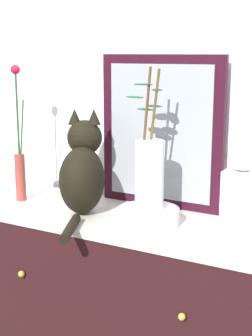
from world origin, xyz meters
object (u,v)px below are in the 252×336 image
Objects in this scene: vase_glass_clear at (149,171)px; sideboard at (126,334)px; mirror_leaning at (161,132)px; cat_sitting at (82,171)px; jar_lidded_porcelain at (241,194)px; vase_slim_green at (20,161)px; bowl_porcelain at (149,216)px.

sideboard is at bearing 165.14° from vase_glass_clear.
sideboard is 2.49× the size of mirror_leaning.
sideboard is 3.11× the size of cat_sitting.
mirror_leaning is 1.99× the size of jar_lidded_porcelain.
vase_slim_green is at bearing 178.83° from vase_glass_clear.
sideboard is at bearing 164.68° from bowl_porcelain.
jar_lidded_porcelain is (0.40, 0.06, 0.59)m from sideboard.
bowl_porcelain is (0.28, -0.01, -0.12)m from cat_sitting.
vase_glass_clear is at bearing -74.53° from mirror_leaning.
sideboard is 0.66m from vase_glass_clear.
vase_glass_clear is (0.11, -0.03, 0.65)m from sideboard.
sideboard is 0.51m from bowl_porcelain.
cat_sitting reaches higher than jar_lidded_porcelain.
mirror_leaning reaches higher than vase_glass_clear.
vase_glass_clear is at bearing -2.17° from cat_sitting.
mirror_leaning is at bearing 159.69° from jar_lidded_porcelain.
bowl_porcelain is (0.58, -0.01, -0.13)m from vase_slim_green.
cat_sitting is at bearing 177.83° from vase_glass_clear.
mirror_leaning is 0.33m from cat_sitting.
vase_glass_clear is at bearing -164.16° from jar_lidded_porcelain.
jar_lidded_porcelain is at bearing 7.24° from cat_sitting.
vase_glass_clear is 1.66× the size of jar_lidded_porcelain.
mirror_leaning is 0.41m from jar_lidded_porcelain.
cat_sitting is 0.86× the size of vase_slim_green.
mirror_leaning is 0.34m from bowl_porcelain.
vase_glass_clear is at bearing -1.17° from vase_slim_green.
cat_sitting is at bearing -0.24° from vase_slim_green.
vase_slim_green is at bearing 178.71° from bowl_porcelain.
sideboard is at bearing 5.76° from cat_sitting.
vase_glass_clear is (0.58, -0.01, 0.03)m from vase_slim_green.
bowl_porcelain is 0.44× the size of vase_glass_clear.
mirror_leaning is at bearing 105.63° from bowl_porcelain.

